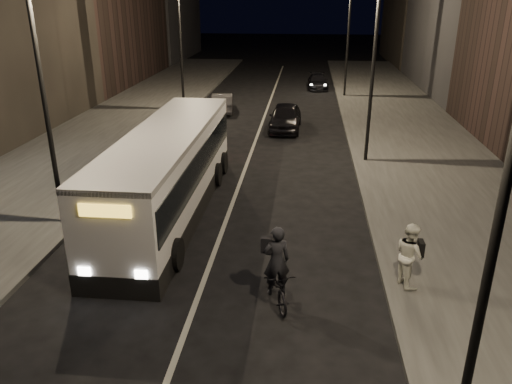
% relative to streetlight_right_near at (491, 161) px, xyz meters
% --- Properties ---
extents(ground, '(180.00, 180.00, 0.00)m').
position_rel_streetlight_right_near_xyz_m(ground, '(-5.33, 4.00, -5.36)').
color(ground, black).
rests_on(ground, ground).
extents(sidewalk_right, '(7.00, 70.00, 0.16)m').
position_rel_streetlight_right_near_xyz_m(sidewalk_right, '(3.17, 18.00, -5.28)').
color(sidewalk_right, '#363734').
rests_on(sidewalk_right, ground).
extents(sidewalk_left, '(7.00, 70.00, 0.16)m').
position_rel_streetlight_right_near_xyz_m(sidewalk_left, '(-13.83, 18.00, -5.28)').
color(sidewalk_left, '#363734').
rests_on(sidewalk_left, ground).
extents(streetlight_right_near, '(1.20, 0.44, 8.12)m').
position_rel_streetlight_right_near_xyz_m(streetlight_right_near, '(0.00, 0.00, 0.00)').
color(streetlight_right_near, black).
rests_on(streetlight_right_near, sidewalk_right).
extents(streetlight_right_mid, '(1.20, 0.44, 8.12)m').
position_rel_streetlight_right_near_xyz_m(streetlight_right_mid, '(0.00, 16.00, 0.00)').
color(streetlight_right_mid, black).
rests_on(streetlight_right_mid, sidewalk_right).
extents(streetlight_right_far, '(1.20, 0.44, 8.12)m').
position_rel_streetlight_right_near_xyz_m(streetlight_right_far, '(0.00, 32.00, 0.00)').
color(streetlight_right_far, black).
rests_on(streetlight_right_far, sidewalk_right).
extents(streetlight_left_near, '(1.20, 0.44, 8.12)m').
position_rel_streetlight_right_near_xyz_m(streetlight_left_near, '(-10.66, 8.00, 0.00)').
color(streetlight_left_near, black).
rests_on(streetlight_left_near, sidewalk_left).
extents(streetlight_left_far, '(1.20, 0.44, 8.12)m').
position_rel_streetlight_right_near_xyz_m(streetlight_left_far, '(-10.66, 26.00, 0.00)').
color(streetlight_left_far, black).
rests_on(streetlight_left_far, sidewalk_left).
extents(city_bus, '(2.74, 11.53, 3.10)m').
position_rel_streetlight_right_near_xyz_m(city_bus, '(-7.47, 9.51, -3.68)').
color(city_bus, white).
rests_on(city_bus, ground).
extents(cyclist_on_bicycle, '(1.28, 2.09, 2.27)m').
position_rel_streetlight_right_near_xyz_m(cyclist_on_bicycle, '(-3.24, 4.06, -4.60)').
color(cyclist_on_bicycle, black).
rests_on(cyclist_on_bicycle, ground).
extents(pedestrian_woman, '(0.93, 1.05, 1.80)m').
position_rel_streetlight_right_near_xyz_m(pedestrian_woman, '(0.27, 5.08, -4.30)').
color(pedestrian_woman, silver).
rests_on(pedestrian_woman, sidewalk_right).
extents(car_near, '(1.88, 4.46, 1.50)m').
position_rel_streetlight_right_near_xyz_m(car_near, '(-3.83, 21.80, -4.61)').
color(car_near, black).
rests_on(car_near, ground).
extents(car_mid, '(1.85, 4.02, 1.28)m').
position_rel_streetlight_right_near_xyz_m(car_mid, '(-8.28, 26.08, -4.72)').
color(car_mid, '#3B3A3D').
rests_on(car_mid, ground).
extents(car_far, '(1.77, 4.01, 1.14)m').
position_rel_streetlight_right_near_xyz_m(car_far, '(-1.73, 35.60, -4.79)').
color(car_far, black).
rests_on(car_far, ground).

